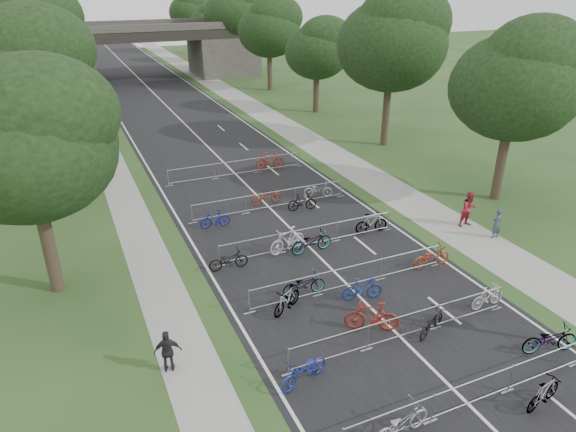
# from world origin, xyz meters

# --- Properties ---
(road) EXTENTS (11.00, 140.00, 0.01)m
(road) POSITION_xyz_m (0.00, 50.00, 0.01)
(road) COLOR black
(road) RESTS_ON ground
(sidewalk_right) EXTENTS (3.00, 140.00, 0.01)m
(sidewalk_right) POSITION_xyz_m (8.00, 50.00, 0.01)
(sidewalk_right) COLOR gray
(sidewalk_right) RESTS_ON ground
(sidewalk_left) EXTENTS (2.00, 140.00, 0.01)m
(sidewalk_left) POSITION_xyz_m (-7.50, 50.00, 0.01)
(sidewalk_left) COLOR gray
(sidewalk_left) RESTS_ON ground
(lane_markings) EXTENTS (0.12, 140.00, 0.00)m
(lane_markings) POSITION_xyz_m (0.00, 50.00, 0.00)
(lane_markings) COLOR silver
(lane_markings) RESTS_ON ground
(overpass_bridge) EXTENTS (31.00, 8.00, 7.05)m
(overpass_bridge) POSITION_xyz_m (0.00, 65.00, 3.53)
(overpass_bridge) COLOR #3F3C38
(overpass_bridge) RESTS_ON ground
(tree_left_0) EXTENTS (6.72, 6.72, 10.25)m
(tree_left_0) POSITION_xyz_m (-11.39, 15.93, 6.49)
(tree_left_0) COLOR #33261C
(tree_left_0) RESTS_ON ground
(tree_right_0) EXTENTS (7.17, 7.17, 10.93)m
(tree_right_0) POSITION_xyz_m (13.11, 15.93, 6.92)
(tree_right_0) COLOR #33261C
(tree_right_0) RESTS_ON ground
(tree_left_1) EXTENTS (7.56, 7.56, 11.53)m
(tree_left_1) POSITION_xyz_m (-11.39, 27.93, 7.30)
(tree_left_1) COLOR #33261C
(tree_left_1) RESTS_ON ground
(tree_right_1) EXTENTS (8.18, 8.18, 12.47)m
(tree_right_1) POSITION_xyz_m (13.11, 27.93, 7.90)
(tree_right_1) COLOR #33261C
(tree_right_1) RESTS_ON ground
(tree_left_2) EXTENTS (8.40, 8.40, 12.81)m
(tree_left_2) POSITION_xyz_m (-11.39, 39.93, 8.12)
(tree_left_2) COLOR #33261C
(tree_left_2) RESTS_ON ground
(tree_right_2) EXTENTS (6.16, 6.16, 9.39)m
(tree_right_2) POSITION_xyz_m (13.11, 39.93, 5.95)
(tree_right_2) COLOR #33261C
(tree_right_2) RESTS_ON ground
(tree_left_3) EXTENTS (6.72, 6.72, 10.25)m
(tree_left_3) POSITION_xyz_m (-11.39, 51.93, 6.49)
(tree_left_3) COLOR #33261C
(tree_left_3) RESTS_ON ground
(tree_right_3) EXTENTS (7.17, 7.17, 10.93)m
(tree_right_3) POSITION_xyz_m (13.11, 51.93, 6.92)
(tree_right_3) COLOR #33261C
(tree_right_3) RESTS_ON ground
(tree_left_4) EXTENTS (7.56, 7.56, 11.53)m
(tree_left_4) POSITION_xyz_m (-11.39, 63.93, 7.30)
(tree_left_4) COLOR #33261C
(tree_left_4) RESTS_ON ground
(tree_right_4) EXTENTS (8.18, 8.18, 12.47)m
(tree_right_4) POSITION_xyz_m (13.11, 63.93, 7.90)
(tree_right_4) COLOR #33261C
(tree_right_4) RESTS_ON ground
(tree_left_5) EXTENTS (8.40, 8.40, 12.81)m
(tree_left_5) POSITION_xyz_m (-11.39, 75.93, 8.12)
(tree_left_5) COLOR #33261C
(tree_left_5) RESTS_ON ground
(tree_right_5) EXTENTS (6.16, 6.16, 9.39)m
(tree_right_5) POSITION_xyz_m (13.11, 75.93, 5.95)
(tree_right_5) COLOR #33261C
(tree_right_5) RESTS_ON ground
(tree_left_6) EXTENTS (6.72, 6.72, 10.25)m
(tree_left_6) POSITION_xyz_m (-11.39, 87.93, 6.49)
(tree_left_6) COLOR #33261C
(tree_left_6) RESTS_ON ground
(tree_right_6) EXTENTS (7.17, 7.17, 10.93)m
(tree_right_6) POSITION_xyz_m (13.11, 87.93, 6.92)
(tree_right_6) COLOR #33261C
(tree_right_6) RESTS_ON ground
(barrier_row_1) EXTENTS (9.70, 0.08, 1.10)m
(barrier_row_1) POSITION_xyz_m (0.00, 3.60, 0.55)
(barrier_row_1) COLOR #A1A3A8
(barrier_row_1) RESTS_ON ground
(barrier_row_2) EXTENTS (9.70, 0.08, 1.10)m
(barrier_row_2) POSITION_xyz_m (0.00, 7.20, 0.55)
(barrier_row_2) COLOR #A1A3A8
(barrier_row_2) RESTS_ON ground
(barrier_row_3) EXTENTS (9.70, 0.08, 1.10)m
(barrier_row_3) POSITION_xyz_m (0.00, 11.00, 0.55)
(barrier_row_3) COLOR #A1A3A8
(barrier_row_3) RESTS_ON ground
(barrier_row_4) EXTENTS (9.70, 0.08, 1.10)m
(barrier_row_4) POSITION_xyz_m (0.00, 15.00, 0.55)
(barrier_row_4) COLOR #A1A3A8
(barrier_row_4) RESTS_ON ground
(barrier_row_5) EXTENTS (9.70, 0.08, 1.10)m
(barrier_row_5) POSITION_xyz_m (0.00, 20.00, 0.55)
(barrier_row_5) COLOR #A1A3A8
(barrier_row_5) RESTS_ON ground
(barrier_row_6) EXTENTS (9.70, 0.08, 1.10)m
(barrier_row_6) POSITION_xyz_m (0.00, 26.00, 0.55)
(barrier_row_6) COLOR #A1A3A8
(barrier_row_6) RESTS_ON ground
(bike_5) EXTENTS (2.09, 0.94, 1.06)m
(bike_5) POSITION_xyz_m (-2.70, 3.53, 0.53)
(bike_5) COLOR gray
(bike_5) RESTS_ON ground
(bike_6) EXTENTS (1.74, 0.78, 1.01)m
(bike_6) POSITION_xyz_m (2.03, 2.73, 0.50)
(bike_6) COLOR #A1A3A8
(bike_6) RESTS_ON ground
(bike_7) EXTENTS (2.20, 1.22, 1.09)m
(bike_7) POSITION_xyz_m (4.30, 4.51, 0.55)
(bike_7) COLOR #A1A3A8
(bike_7) RESTS_ON ground
(bike_8) EXTENTS (2.06, 1.22, 1.02)m
(bike_8) POSITION_xyz_m (-4.30, 6.63, 0.51)
(bike_8) COLOR navy
(bike_8) RESTS_ON ground
(bike_9) EXTENTS (2.09, 1.52, 1.24)m
(bike_9) POSITION_xyz_m (-0.77, 8.13, 0.62)
(bike_9) COLOR #9E2317
(bike_9) RESTS_ON ground
(bike_10) EXTENTS (1.83, 1.28, 0.91)m
(bike_10) POSITION_xyz_m (1.17, 7.06, 0.46)
(bike_10) COLOR black
(bike_10) RESTS_ON ground
(bike_11) EXTENTS (1.68, 0.53, 1.00)m
(bike_11) POSITION_xyz_m (4.30, 7.49, 0.50)
(bike_11) COLOR #B9BAC2
(bike_11) RESTS_ON ground
(bike_12) EXTENTS (1.73, 1.30, 1.04)m
(bike_12) POSITION_xyz_m (-3.18, 10.54, 0.52)
(bike_12) COLOR #A1A3A8
(bike_12) RESTS_ON ground
(bike_13) EXTENTS (1.89, 0.81, 0.97)m
(bike_13) POSITION_xyz_m (-2.04, 11.34, 0.48)
(bike_13) COLOR #A1A3A8
(bike_13) RESTS_ON ground
(bike_14) EXTENTS (1.80, 0.87, 1.04)m
(bike_14) POSITION_xyz_m (-0.02, 10.02, 0.52)
(bike_14) COLOR navy
(bike_14) RESTS_ON ground
(bike_15) EXTENTS (1.95, 0.69, 1.02)m
(bike_15) POSITION_xyz_m (4.30, 11.03, 0.51)
(bike_15) COLOR #9B3116
(bike_15) RESTS_ON ground
(bike_16) EXTENTS (1.87, 0.73, 0.96)m
(bike_16) POSITION_xyz_m (-4.30, 14.59, 0.48)
(bike_16) COLOR black
(bike_16) RESTS_ON ground
(bike_17) EXTENTS (2.16, 1.09, 1.25)m
(bike_17) POSITION_xyz_m (-1.18, 15.01, 0.62)
(bike_17) COLOR #BBBAC2
(bike_17) RESTS_ON ground
(bike_18) EXTENTS (2.16, 0.83, 1.12)m
(bike_18) POSITION_xyz_m (-0.13, 14.52, 0.56)
(bike_18) COLOR #A1A3A8
(bike_18) RESTS_ON ground
(bike_19) EXTENTS (1.84, 0.69, 1.08)m
(bike_19) POSITION_xyz_m (3.66, 15.14, 0.54)
(bike_19) COLOR #A1A3A8
(bike_19) RESTS_ON ground
(bike_20) EXTENTS (1.66, 0.54, 0.98)m
(bike_20) POSITION_xyz_m (-3.60, 19.02, 0.49)
(bike_20) COLOR navy
(bike_20) RESTS_ON ground
(bike_21) EXTENTS (1.83, 0.64, 0.96)m
(bike_21) POSITION_xyz_m (0.03, 20.78, 0.48)
(bike_21) COLOR maroon
(bike_21) RESTS_ON ground
(bike_22) EXTENTS (1.76, 0.73, 1.03)m
(bike_22) POSITION_xyz_m (1.58, 19.12, 0.51)
(bike_22) COLOR black
(bike_22) RESTS_ON ground
(bike_23) EXTENTS (1.83, 1.18, 0.91)m
(bike_23) POSITION_xyz_m (3.33, 20.57, 0.45)
(bike_23) COLOR #B8B8C1
(bike_23) RESTS_ON ground
(bike_27) EXTENTS (2.04, 0.94, 1.18)m
(bike_27) POSITION_xyz_m (2.55, 26.42, 0.59)
(bike_27) COLOR #9E2C17
(bike_27) RESTS_ON ground
(pedestrian_a) EXTENTS (0.62, 0.43, 1.61)m
(pedestrian_a) POSITION_xyz_m (9.13, 12.04, 0.81)
(pedestrian_a) COLOR #343F4E
(pedestrian_a) RESTS_ON ground
(pedestrian_b) EXTENTS (0.95, 0.74, 1.93)m
(pedestrian_b) POSITION_xyz_m (8.81, 13.71, 0.97)
(pedestrian_b) COLOR maroon
(pedestrian_b) RESTS_ON ground
(pedestrian_c) EXTENTS (0.99, 0.58, 1.58)m
(pedestrian_c) POSITION_xyz_m (-8.20, 9.04, 0.79)
(pedestrian_c) COLOR black
(pedestrian_c) RESTS_ON ground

